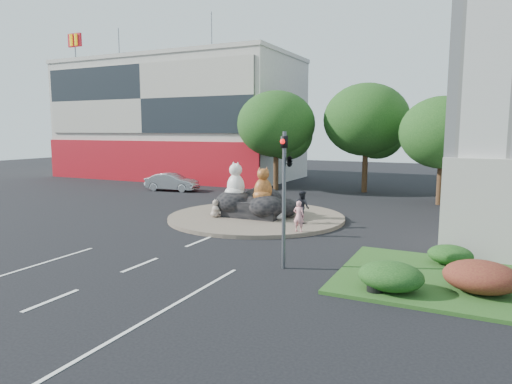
% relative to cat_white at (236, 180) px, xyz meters
% --- Properties ---
extents(ground, '(120.00, 120.00, 0.00)m').
position_rel_cat_white_xyz_m(ground, '(1.20, -9.77, -2.18)').
color(ground, black).
rests_on(ground, ground).
extents(roundabout_island, '(10.00, 10.00, 0.20)m').
position_rel_cat_white_xyz_m(roundabout_island, '(1.20, 0.23, -2.08)').
color(roundabout_island, brown).
rests_on(roundabout_island, ground).
extents(rock_plinth, '(3.20, 2.60, 0.90)m').
position_rel_cat_white_xyz_m(rock_plinth, '(1.20, 0.23, -1.53)').
color(rock_plinth, black).
rests_on(rock_plinth, roundabout_island).
extents(shophouse_block, '(25.20, 12.30, 17.40)m').
position_rel_cat_white_xyz_m(shophouse_block, '(-16.80, 18.15, 4.00)').
color(shophouse_block, beige).
rests_on(shophouse_block, ground).
extents(grass_verge, '(10.00, 6.00, 0.12)m').
position_rel_cat_white_xyz_m(grass_verge, '(13.20, -6.77, -2.12)').
color(grass_verge, '#254B19').
rests_on(grass_verge, ground).
extents(tree_left, '(6.46, 6.46, 8.27)m').
position_rel_cat_white_xyz_m(tree_left, '(-2.73, 12.30, 3.07)').
color(tree_left, '#382314').
rests_on(tree_left, ground).
extents(tree_mid, '(6.84, 6.84, 8.76)m').
position_rel_cat_white_xyz_m(tree_mid, '(4.27, 14.30, 3.38)').
color(tree_mid, '#382314').
rests_on(tree_mid, ground).
extents(tree_right, '(5.70, 5.70, 7.30)m').
position_rel_cat_white_xyz_m(tree_right, '(10.27, 10.30, 2.45)').
color(tree_right, '#382314').
rests_on(tree_right, ground).
extents(hedge_near_green, '(2.00, 1.60, 0.90)m').
position_rel_cat_white_xyz_m(hedge_near_green, '(10.20, -8.77, -1.61)').
color(hedge_near_green, '#123611').
rests_on(hedge_near_green, grass_verge).
extents(hedge_red, '(2.20, 1.76, 0.99)m').
position_rel_cat_white_xyz_m(hedge_red, '(12.70, -7.77, -1.57)').
color(hedge_red, '#501516').
rests_on(hedge_red, grass_verge).
extents(hedge_back_green, '(1.60, 1.28, 0.72)m').
position_rel_cat_white_xyz_m(hedge_back_green, '(11.70, -4.97, -1.70)').
color(hedge_back_green, '#123611').
rests_on(hedge_back_green, grass_verge).
extents(traffic_light, '(0.44, 1.24, 5.00)m').
position_rel_cat_white_xyz_m(traffic_light, '(6.29, -7.77, 1.44)').
color(traffic_light, '#595B60').
rests_on(traffic_light, ground).
extents(cat_white, '(1.67, 1.59, 2.16)m').
position_rel_cat_white_xyz_m(cat_white, '(0.00, 0.00, 0.00)').
color(cat_white, silver).
rests_on(cat_white, rock_plinth).
extents(cat_tabby, '(1.52, 1.47, 1.94)m').
position_rel_cat_white_xyz_m(cat_tabby, '(1.79, -0.11, -0.11)').
color(cat_tabby, '#A65722').
rests_on(cat_tabby, rock_plinth).
extents(kitten_calico, '(0.81, 0.79, 1.02)m').
position_rel_cat_white_xyz_m(kitten_calico, '(-0.66, -1.16, -1.47)').
color(kitten_calico, beige).
rests_on(kitten_calico, roundabout_island).
extents(kitten_white, '(0.68, 0.69, 0.87)m').
position_rel_cat_white_xyz_m(kitten_white, '(2.84, -0.29, -1.55)').
color(kitten_white, silver).
rests_on(kitten_white, roundabout_island).
extents(pedestrian_pink, '(0.56, 0.38, 1.50)m').
position_rel_cat_white_xyz_m(pedestrian_pink, '(4.86, -2.63, -1.23)').
color(pedestrian_pink, pink).
rests_on(pedestrian_pink, roundabout_island).
extents(pedestrian_dark, '(1.06, 1.03, 1.71)m').
position_rel_cat_white_xyz_m(pedestrian_dark, '(4.28, -0.58, -1.12)').
color(pedestrian_dark, black).
rests_on(pedestrian_dark, roundabout_island).
extents(parked_car, '(4.62, 2.16, 1.46)m').
position_rel_cat_white_xyz_m(parked_car, '(-10.41, 8.04, -1.45)').
color(parked_car, '#A6A9AD').
rests_on(parked_car, ground).
extents(litter_bin, '(0.55, 0.55, 0.62)m').
position_rel_cat_white_xyz_m(litter_bin, '(9.78, -9.06, -1.75)').
color(litter_bin, black).
rests_on(litter_bin, grass_verge).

